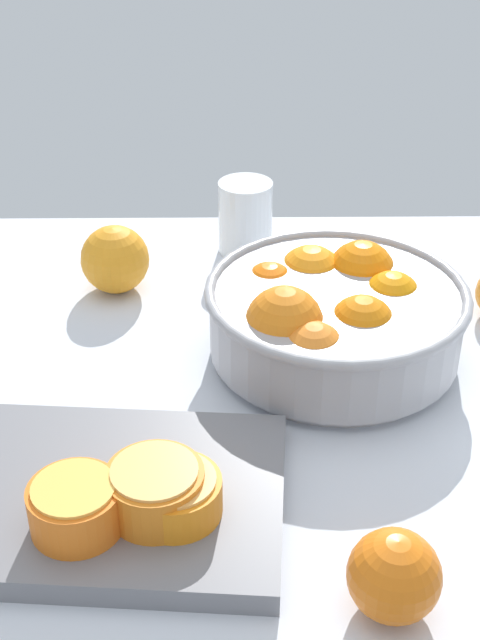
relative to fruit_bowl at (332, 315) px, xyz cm
name	(u,v)px	position (x,y,z in cm)	size (l,w,h in cm)	color
ground_plane	(257,390)	(-8.37, -4.40, -6.84)	(128.45, 81.42, 3.00)	silver
fruit_bowl	(332,315)	(0.00, 0.00, 0.00)	(28.81, 28.81, 11.50)	#99999E
second_glass	(245,222)	(-9.15, 25.83, -1.05)	(7.34, 7.34, 10.00)	white
cutting_board	(101,496)	(-22.79, -23.53, -4.17)	(32.41, 22.17, 2.35)	slate
orange_half_0	(76,507)	(-24.01, -28.20, -0.82)	(7.86, 7.86, 4.41)	orange
orange_half_1	(175,495)	(-15.92, -26.57, -1.15)	(8.04, 8.04, 3.75)	orange
orange_half_2	(156,490)	(-17.56, -26.43, -0.73)	(8.38, 8.38, 4.60)	orange
loose_orange_1	(115,259)	(-25.66, 15.25, -1.04)	(8.61, 8.61, 8.61)	orange
loose_orange_2	(394,576)	(1.25, -35.01, -1.66)	(7.36, 7.36, 7.36)	orange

